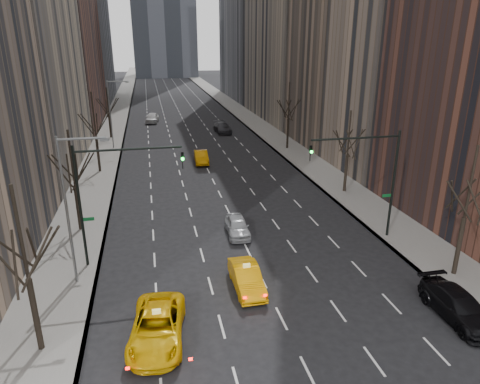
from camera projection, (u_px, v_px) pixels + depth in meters
ground at (308, 372)px, 19.20m from camera, size 400.00×400.00×0.00m
sidewalk_left at (116, 118)px, 81.24m from camera, size 4.50×320.00×0.15m
sidewalk_right at (242, 113)px, 86.06m from camera, size 4.50×320.00×0.15m
tree_lw_a at (29, 280)px, 19.22m from camera, size 3.36×3.50×8.28m
tree_lw_b at (75, 186)px, 32.17m from camera, size 3.36×3.50×7.82m
tree_lw_c at (96, 137)px, 46.80m from camera, size 3.36×3.50×8.74m
tree_lw_d at (109, 115)px, 63.54m from camera, size 3.36×3.50×7.36m
tree_rw_a at (464, 219)px, 25.78m from camera, size 3.36×3.50×8.28m
tree_rw_b at (347, 155)px, 40.57m from camera, size 3.36×3.50×7.82m
tree_rw_c at (288, 119)px, 57.04m from camera, size 3.36×3.50×8.74m
traffic_mast_left at (106, 186)px, 26.61m from camera, size 6.69×0.39×8.00m
traffic_mast_right at (374, 169)px, 30.19m from camera, size 6.69×0.39×8.00m
streetlight_near at (72, 197)px, 24.39m from camera, size 2.83×0.22×9.00m
streetlight_far at (112, 107)px, 56.63m from camera, size 2.83×0.22×9.00m
taxi_suv at (157, 327)px, 21.00m from camera, size 3.22×5.77×1.53m
taxi_sedan at (247, 278)px, 25.41m from camera, size 1.56×4.37×1.43m
silver_sedan_ahead at (237, 226)px, 32.54m from camera, size 1.80×4.09×1.37m
parked_suv_black at (458, 306)px, 22.70m from camera, size 2.07×5.08×1.47m
far_taxi at (201, 157)px, 51.53m from camera, size 1.73×4.49×1.46m
far_suv_grey at (222, 128)px, 68.43m from camera, size 2.43×5.55×1.59m
far_car_white at (152, 118)px, 76.79m from camera, size 2.70×5.26×1.71m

